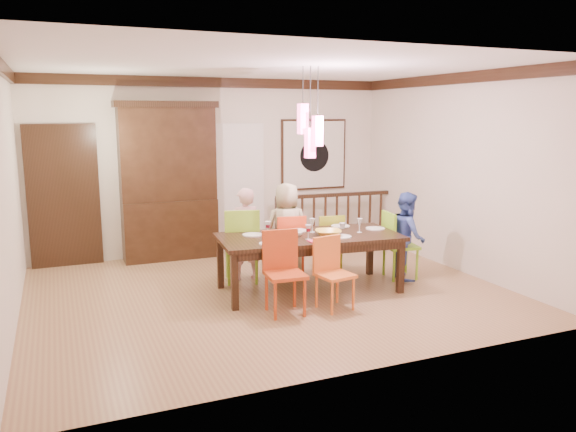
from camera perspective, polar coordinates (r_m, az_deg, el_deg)
name	(u,v)px	position (r m, az deg, el deg)	size (l,w,h in m)	color
floor	(269,292)	(7.46, -1.97, -7.73)	(6.00, 6.00, 0.00)	#986D49
ceiling	(267,65)	(7.12, -2.12, 15.05)	(6.00, 6.00, 0.00)	white
wall_back	(216,166)	(9.52, -7.36, 5.03)	(6.00, 6.00, 0.00)	beige
wall_left	(6,196)	(6.72, -26.75, 1.86)	(5.00, 5.00, 0.00)	beige
wall_right	(458,173)	(8.66, 16.92, 4.16)	(5.00, 5.00, 0.00)	beige
crown_molding	(267,72)	(7.12, -2.11, 14.41)	(6.00, 5.00, 0.16)	black
panel_door	(64,198)	(9.18, -21.81, 1.68)	(1.04, 0.07, 2.24)	black
white_doorway	(237,189)	(9.63, -5.24, 2.73)	(0.97, 0.05, 2.22)	silver
painting	(314,155)	(10.09, 2.64, 6.25)	(1.25, 0.06, 1.25)	black
pendant_cluster	(310,130)	(7.19, 2.26, 8.68)	(0.27, 0.21, 1.14)	#FF4C92
dining_table	(309,241)	(7.36, 2.18, -2.52)	(2.45, 1.28, 0.75)	black
chair_far_left	(241,240)	(7.81, -4.77, -2.40)	(0.57, 0.57, 1.04)	#89C52D
chair_far_mid	(289,241)	(8.01, 0.07, -2.57)	(0.48, 0.48, 0.91)	#F1461D
chair_far_right	(328,239)	(8.33, 4.05, -2.30)	(0.44, 0.44, 0.87)	#9DA821
chair_near_left	(285,268)	(6.53, -0.28, -5.28)	(0.47, 0.47, 0.97)	#BC4117
chair_near_mid	(335,269)	(6.73, 4.82, -5.39)	(0.45, 0.45, 0.86)	orange
chair_end_right	(401,240)	(8.13, 11.41, -2.43)	(0.49, 0.49, 0.96)	#81CA25
china_hutch	(168,181)	(9.16, -12.05, 3.48)	(1.59, 0.46, 2.51)	black
balustrade	(337,219)	(9.87, 4.97, -0.31)	(2.26, 0.21, 0.96)	black
person_far_left	(245,234)	(7.88, -4.42, -1.84)	(0.48, 0.31, 1.31)	#FBBFC5
person_far_mid	(287,229)	(8.11, -0.12, -1.34)	(0.66, 0.43, 1.35)	#BCB68E
person_end_right	(407,236)	(8.08, 11.98, -1.98)	(0.60, 0.47, 1.24)	#3D58AD
serving_bowl	(328,233)	(7.29, 4.12, -1.74)	(0.34, 0.34, 0.08)	gold
small_bowl	(296,234)	(7.30, 0.82, -1.81)	(0.18, 0.18, 0.06)	white
cup_left	(274,236)	(7.06, -1.46, -2.08)	(0.12, 0.12, 0.09)	silver
cup_right	(342,226)	(7.78, 5.55, -0.99)	(0.09, 0.09, 0.08)	silver
plate_far_left	(252,235)	(7.34, -3.64, -1.92)	(0.26, 0.26, 0.01)	white
plate_far_mid	(297,230)	(7.60, 0.95, -1.48)	(0.26, 0.26, 0.01)	white
plate_far_right	(340,226)	(7.94, 5.34, -1.02)	(0.26, 0.26, 0.01)	white
plate_near_left	(270,244)	(6.84, -1.87, -2.82)	(0.26, 0.26, 0.01)	white
plate_near_mid	(341,237)	(7.25, 5.45, -2.10)	(0.26, 0.26, 0.01)	white
plate_end_right	(375,228)	(7.82, 8.86, -1.26)	(0.26, 0.26, 0.01)	white
wine_glass_a	(268,228)	(7.30, -2.06, -1.27)	(0.08, 0.08, 0.19)	#590C19
wine_glass_b	(312,225)	(7.50, 2.48, -0.96)	(0.08, 0.08, 0.19)	silver
wine_glass_c	(308,232)	(7.07, 2.07, -1.66)	(0.08, 0.08, 0.19)	#590C19
wine_glass_d	(360,226)	(7.55, 7.28, -0.96)	(0.08, 0.08, 0.19)	silver
napkin	(316,241)	(6.98, 2.82, -2.55)	(0.18, 0.14, 0.01)	#D83359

